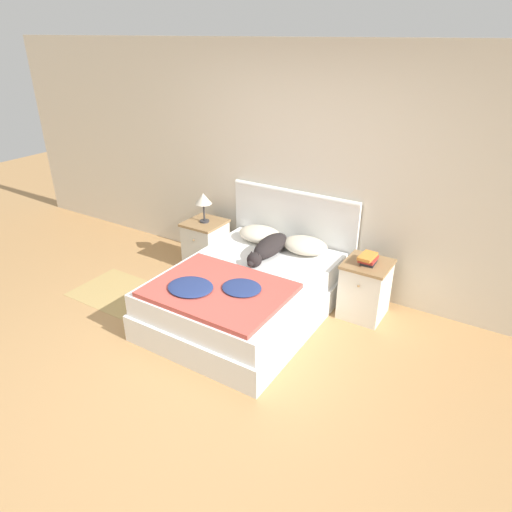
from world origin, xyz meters
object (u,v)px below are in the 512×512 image
(nightstand_left, at_px, (206,244))
(table_lamp, at_px, (203,200))
(pillow_right, at_px, (305,245))
(book_stack, at_px, (368,259))
(bed, at_px, (246,295))
(dog, at_px, (269,247))
(nightstand_right, at_px, (365,289))
(pillow_left, at_px, (260,234))

(nightstand_left, distance_m, table_lamp, 0.56)
(pillow_right, xyz_separation_m, book_stack, (0.71, -0.09, 0.07))
(bed, distance_m, dog, 0.56)
(dog, bearing_deg, book_stack, 10.96)
(pillow_right, distance_m, table_lamp, 1.31)
(bed, distance_m, pillow_right, 0.84)
(nightstand_left, xyz_separation_m, dog, (1.00, -0.20, 0.29))
(bed, xyz_separation_m, nightstand_right, (0.99, 0.64, 0.05))
(table_lamp, bearing_deg, bed, -32.88)
(table_lamp, bearing_deg, book_stack, -0.26)
(pillow_left, bearing_deg, nightstand_right, -3.45)
(nightstand_right, distance_m, dog, 1.05)
(nightstand_left, relative_size, nightstand_right, 1.00)
(pillow_left, height_order, table_lamp, table_lamp)
(bed, height_order, table_lamp, table_lamp)
(pillow_left, xyz_separation_m, table_lamp, (-0.72, -0.08, 0.29))
(dog, relative_size, book_stack, 3.50)
(book_stack, bearing_deg, table_lamp, 179.74)
(pillow_right, bearing_deg, nightstand_right, -6.13)
(pillow_left, xyz_separation_m, dog, (0.28, -0.28, 0.02))
(pillow_right, distance_m, dog, 0.39)
(nightstand_right, distance_m, book_stack, 0.34)
(nightstand_left, bearing_deg, pillow_left, 6.13)
(nightstand_right, distance_m, table_lamp, 2.07)
(book_stack, bearing_deg, dog, -169.04)
(pillow_right, xyz_separation_m, table_lamp, (-1.27, -0.08, 0.29))
(bed, height_order, pillow_right, pillow_right)
(bed, distance_m, nightstand_left, 1.19)
(pillow_right, relative_size, table_lamp, 1.39)
(dog, bearing_deg, pillow_right, 45.06)
(pillow_right, relative_size, book_stack, 2.16)
(bed, xyz_separation_m, nightstand_left, (-0.99, 0.64, 0.05))
(bed, height_order, nightstand_left, nightstand_left)
(book_stack, xyz_separation_m, table_lamp, (-1.99, 0.01, 0.22))
(nightstand_left, bearing_deg, bed, -32.89)
(table_lamp, bearing_deg, pillow_left, 6.16)
(nightstand_right, xyz_separation_m, pillow_left, (-1.27, 0.08, 0.27))
(pillow_left, bearing_deg, table_lamp, -173.84)
(nightstand_left, height_order, pillow_right, pillow_right)
(dog, distance_m, book_stack, 1.01)
(nightstand_left, xyz_separation_m, table_lamp, (0.00, -0.00, 0.56))
(book_stack, relative_size, table_lamp, 0.64)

